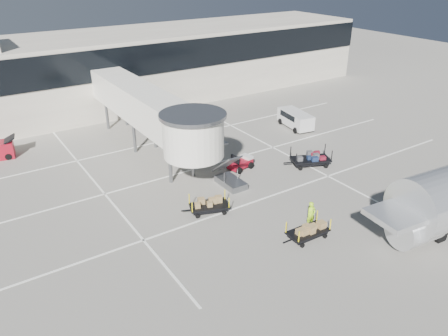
{
  "coord_description": "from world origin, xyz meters",
  "views": [
    {
      "loc": [
        -18.12,
        -19.49,
        15.92
      ],
      "look_at": [
        -2.42,
        4.41,
        2.0
      ],
      "focal_mm": 35.0,
      "sensor_mm": 36.0,
      "label": 1
    }
  ],
  "objects_px": {
    "box_cart_near": "(309,231)",
    "box_cart_far": "(209,206)",
    "baggage_tug": "(241,163)",
    "minivan": "(295,118)",
    "suitcase_cart": "(310,160)",
    "ground_worker": "(311,214)"
  },
  "relations": [
    {
      "from": "baggage_tug",
      "to": "box_cart_near",
      "type": "bearing_deg",
      "value": -112.82
    },
    {
      "from": "baggage_tug",
      "to": "box_cart_near",
      "type": "relative_size",
      "value": 0.69
    },
    {
      "from": "baggage_tug",
      "to": "suitcase_cart",
      "type": "distance_m",
      "value": 5.86
    },
    {
      "from": "baggage_tug",
      "to": "box_cart_far",
      "type": "xyz_separation_m",
      "value": [
        -5.76,
        -4.35,
        -0.04
      ]
    },
    {
      "from": "suitcase_cart",
      "to": "minivan",
      "type": "xyz_separation_m",
      "value": [
        5.1,
        7.69,
        0.42
      ]
    },
    {
      "from": "box_cart_near",
      "to": "minivan",
      "type": "bearing_deg",
      "value": 52.48
    },
    {
      "from": "box_cart_near",
      "to": "minivan",
      "type": "relative_size",
      "value": 0.72
    },
    {
      "from": "suitcase_cart",
      "to": "box_cart_far",
      "type": "distance_m",
      "value": 11.08
    },
    {
      "from": "ground_worker",
      "to": "minivan",
      "type": "height_order",
      "value": "ground_worker"
    },
    {
      "from": "box_cart_near",
      "to": "minivan",
      "type": "height_order",
      "value": "minivan"
    },
    {
      "from": "box_cart_far",
      "to": "suitcase_cart",
      "type": "bearing_deg",
      "value": 28.15
    },
    {
      "from": "box_cart_far",
      "to": "box_cart_near",
      "type": "bearing_deg",
      "value": -39.52
    },
    {
      "from": "baggage_tug",
      "to": "box_cart_near",
      "type": "height_order",
      "value": "baggage_tug"
    },
    {
      "from": "baggage_tug",
      "to": "box_cart_near",
      "type": "distance_m",
      "value": 10.62
    },
    {
      "from": "box_cart_far",
      "to": "ground_worker",
      "type": "xyz_separation_m",
      "value": [
        4.61,
        -5.14,
        0.42
      ]
    },
    {
      "from": "baggage_tug",
      "to": "minivan",
      "type": "height_order",
      "value": "minivan"
    },
    {
      "from": "box_cart_far",
      "to": "ground_worker",
      "type": "relative_size",
      "value": 1.84
    },
    {
      "from": "suitcase_cart",
      "to": "box_cart_far",
      "type": "relative_size",
      "value": 1.2
    },
    {
      "from": "box_cart_far",
      "to": "ground_worker",
      "type": "distance_m",
      "value": 6.91
    },
    {
      "from": "suitcase_cart",
      "to": "ground_worker",
      "type": "relative_size",
      "value": 2.21
    },
    {
      "from": "box_cart_far",
      "to": "minivan",
      "type": "distance_m",
      "value": 18.58
    },
    {
      "from": "box_cart_near",
      "to": "box_cart_far",
      "type": "relative_size",
      "value": 1.0
    }
  ]
}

